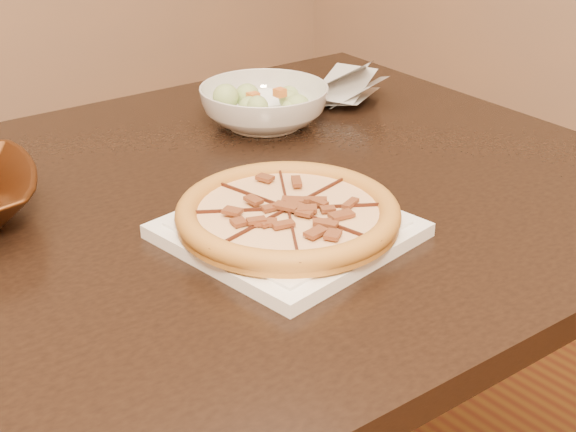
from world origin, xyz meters
The scene contains 6 objects.
dining_table centered at (-0.01, 0.09, 0.66)m, with size 1.58×1.07×0.75m.
plate centered at (0.11, -0.08, 0.76)m, with size 0.29×0.29×0.02m.
pizza centered at (0.11, -0.08, 0.78)m, with size 0.29×0.29×0.03m.
salad_bowl centered at (0.35, 0.26, 0.78)m, with size 0.22×0.22×0.07m, color silver.
salad centered at (0.35, 0.26, 0.84)m, with size 0.08×0.12×0.04m.
cling_film centered at (0.55, 0.26, 0.78)m, with size 0.15×0.12×0.05m, color silver, non-canonical shape.
Camera 1 is at (-0.47, -0.78, 1.24)m, focal length 50.00 mm.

